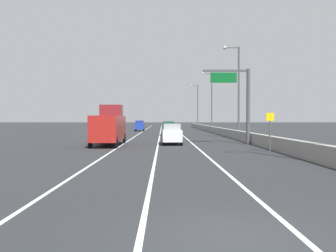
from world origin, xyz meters
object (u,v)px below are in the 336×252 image
at_px(car_green_2, 168,128).
at_px(box_truck, 109,127).
at_px(lamp_post_right_third, 211,98).
at_px(lamp_post_right_second, 237,86).
at_px(car_blue_0, 140,126).
at_px(lamp_post_right_fourth, 197,104).
at_px(overhead_sign_gantry, 241,97).
at_px(car_white_1, 172,134).
at_px(speed_advisory_sign, 270,129).

distance_m(car_green_2, box_truck, 20.47).
bearing_deg(lamp_post_right_third, lamp_post_right_second, -90.31).
xyz_separation_m(lamp_post_right_second, car_blue_0, (-14.17, 27.62, -5.57)).
bearing_deg(lamp_post_right_fourth, box_truck, -103.04).
xyz_separation_m(overhead_sign_gantry, lamp_post_right_second, (1.67, 9.68, 1.91)).
bearing_deg(box_truck, car_white_1, 12.47).
xyz_separation_m(speed_advisory_sign, car_white_1, (-7.30, 8.25, -0.74)).
xyz_separation_m(lamp_post_right_second, box_truck, (-14.54, -10.87, -4.86)).
bearing_deg(speed_advisory_sign, car_green_2, 105.57).
height_order(lamp_post_right_third, car_blue_0, lamp_post_right_third).
distance_m(car_blue_0, car_green_2, 19.72).
relative_size(lamp_post_right_fourth, car_white_1, 2.50).
distance_m(overhead_sign_gantry, lamp_post_right_fourth, 61.12).
relative_size(overhead_sign_gantry, lamp_post_right_fourth, 0.64).
distance_m(speed_advisory_sign, car_green_2, 27.51).
height_order(speed_advisory_sign, lamp_post_right_second, lamp_post_right_second).
relative_size(speed_advisory_sign, car_white_1, 0.64).
distance_m(overhead_sign_gantry, car_blue_0, 39.51).
xyz_separation_m(lamp_post_right_fourth, car_white_1, (-8.41, -60.93, -5.62)).
xyz_separation_m(lamp_post_right_second, car_white_1, (-8.52, -9.54, -5.62)).
distance_m(overhead_sign_gantry, speed_advisory_sign, 8.65).
height_order(overhead_sign_gantry, car_white_1, overhead_sign_gantry).
bearing_deg(speed_advisory_sign, box_truck, 152.54).
height_order(car_white_1, car_green_2, car_green_2).
bearing_deg(lamp_post_right_third, box_truck, -111.87).
xyz_separation_m(overhead_sign_gantry, car_blue_0, (-12.50, 37.30, -3.66)).
height_order(lamp_post_right_second, car_white_1, lamp_post_right_second).
bearing_deg(box_truck, lamp_post_right_second, 36.78).
bearing_deg(overhead_sign_gantry, lamp_post_right_second, 80.23).
bearing_deg(box_truck, car_blue_0, 89.45).
xyz_separation_m(lamp_post_right_third, car_blue_0, (-14.31, 1.93, -5.57)).
height_order(speed_advisory_sign, car_white_1, speed_advisory_sign).
distance_m(car_blue_0, car_white_1, 37.59).
distance_m(speed_advisory_sign, lamp_post_right_third, 43.78).
xyz_separation_m(car_white_1, car_green_2, (-0.08, 18.24, 0.04)).
bearing_deg(car_green_2, lamp_post_right_second, -45.34).
bearing_deg(overhead_sign_gantry, box_truck, -174.72).
distance_m(lamp_post_right_third, lamp_post_right_fourth, 25.70).
bearing_deg(car_blue_0, car_white_1, -81.36).
height_order(car_blue_0, car_green_2, car_blue_0).
xyz_separation_m(lamp_post_right_fourth, car_blue_0, (-14.05, -23.77, -5.57)).
height_order(lamp_post_right_third, lamp_post_right_fourth, same).
relative_size(overhead_sign_gantry, car_blue_0, 1.72).
distance_m(overhead_sign_gantry, car_white_1, 7.79).
xyz_separation_m(overhead_sign_gantry, lamp_post_right_fourth, (1.55, 61.07, 1.91)).
relative_size(lamp_post_right_second, box_truck, 1.55).
height_order(overhead_sign_gantry, lamp_post_right_third, lamp_post_right_third).
relative_size(car_white_1, car_green_2, 1.13).
distance_m(overhead_sign_gantry, car_green_2, 19.99).
bearing_deg(lamp_post_right_second, box_truck, -143.22).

